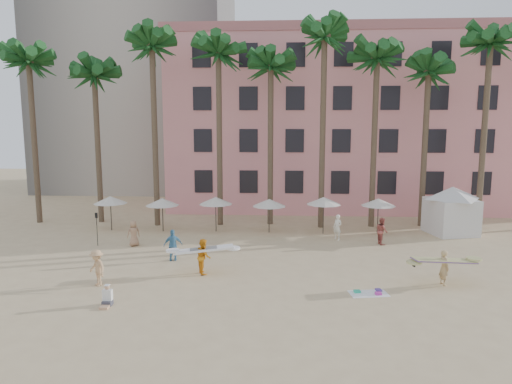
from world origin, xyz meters
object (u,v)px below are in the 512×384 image
(carrier_yellow, at_px, (444,265))
(cabana, at_px, (451,206))
(carrier_white, at_px, (204,255))
(pink_hotel, at_px, (353,124))

(carrier_yellow, bearing_deg, cabana, 68.95)
(carrier_yellow, height_order, carrier_white, carrier_white)
(pink_hotel, xyz_separation_m, carrier_yellow, (1.06, -24.29, -6.98))
(cabana, relative_size, carrier_white, 1.63)
(cabana, height_order, carrier_yellow, cabana)
(cabana, distance_m, carrier_white, 19.42)
(cabana, bearing_deg, carrier_yellow, -111.05)
(pink_hotel, relative_size, cabana, 6.49)
(cabana, relative_size, carrier_yellow, 1.60)
(pink_hotel, relative_size, carrier_white, 10.56)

